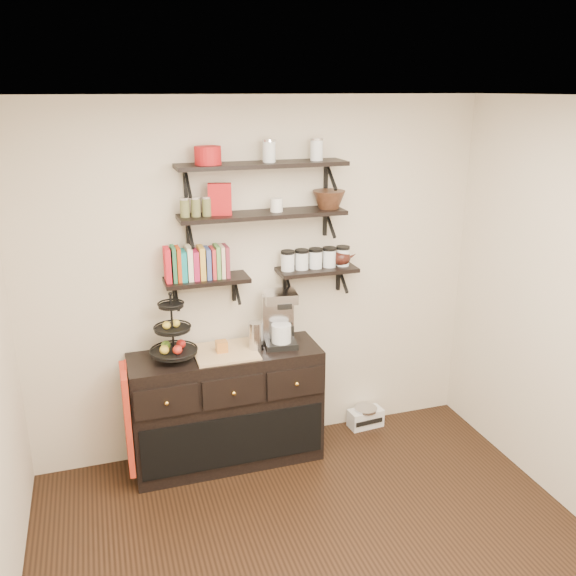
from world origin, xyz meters
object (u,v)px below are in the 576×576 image
at_px(fruit_stand, 173,338).
at_px(coffee_maker, 279,319).
at_px(radio, 366,417).
at_px(sideboard, 227,407).

bearing_deg(fruit_stand, coffee_maker, 1.87).
bearing_deg(radio, coffee_maker, -177.88).
height_order(fruit_stand, coffee_maker, fruit_stand).
xyz_separation_m(sideboard, fruit_stand, (-0.37, 0.00, 0.61)).
xyz_separation_m(sideboard, radio, (1.21, 0.13, -0.37)).
relative_size(coffee_maker, radio, 1.43).
xyz_separation_m(fruit_stand, coffee_maker, (0.79, 0.03, 0.04)).
distance_m(sideboard, coffee_maker, 0.78).
relative_size(fruit_stand, radio, 1.62).
distance_m(coffee_maker, radio, 1.29).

